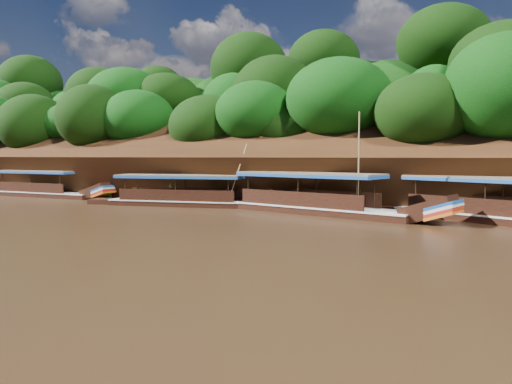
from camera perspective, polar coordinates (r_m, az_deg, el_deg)
ground at (r=27.03m, az=2.27°, el=-4.06°), size 160.00×160.00×0.00m
riverbank at (r=48.42m, az=13.43°, el=1.71°), size 120.00×30.06×19.40m
boat_1 at (r=33.03m, az=8.27°, el=-1.52°), size 15.86×5.77×6.98m
boat_2 at (r=38.30m, az=-6.46°, el=-0.84°), size 15.32×5.00×5.21m
boat_3 at (r=50.53m, az=-22.46°, el=0.10°), size 13.81×2.63×2.92m
reeds at (r=37.06m, az=3.45°, el=-0.56°), size 50.20×2.37×1.74m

